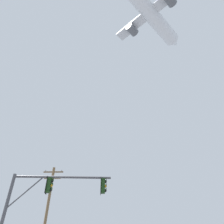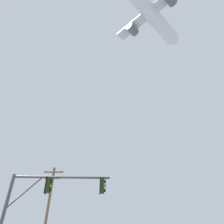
% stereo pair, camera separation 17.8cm
% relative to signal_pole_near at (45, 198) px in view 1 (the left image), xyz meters
% --- Properties ---
extents(signal_pole_near, '(6.29, 0.70, 5.94)m').
position_rel_signal_pole_near_xyz_m(signal_pole_near, '(0.00, 0.00, 0.00)').
color(signal_pole_near, '#4C4C51').
rests_on(signal_pole_near, ground).
extents(utility_pole, '(2.20, 0.28, 10.04)m').
position_rel_signal_pole_near_xyz_m(utility_pole, '(-2.68, 9.46, 0.82)').
color(utility_pole, brown).
rests_on(utility_pole, ground).
extents(airplane, '(20.80, 22.37, 7.42)m').
position_rel_signal_pole_near_xyz_m(airplane, '(13.80, 16.57, 49.80)').
color(airplane, white).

